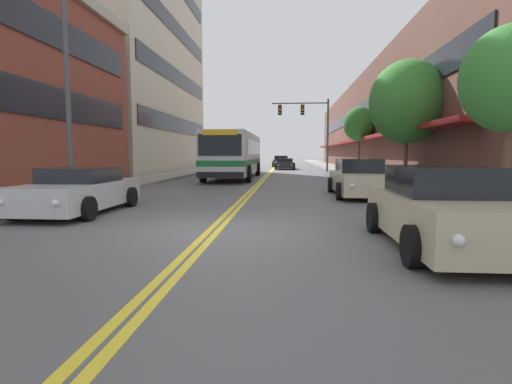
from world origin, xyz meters
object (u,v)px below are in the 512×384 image
(car_dark_grey_moving_lead, at_px, (281,162))
(traffic_signal_mast, at_px, (309,121))
(street_lamp_left_near, at_px, (73,34))
(street_tree_right_near, at_px, (511,80))
(city_bus, at_px, (235,153))
(car_champagne_parked_right_mid, at_px, (359,179))
(car_charcoal_moving_second, at_px, (285,164))
(street_tree_right_far, at_px, (359,124))
(car_silver_parked_left_near, at_px, (79,191))
(car_white_parked_left_mid, at_px, (225,164))
(car_beige_parked_right_foreground, at_px, (443,210))
(street_tree_right_mid, at_px, (408,102))

(car_dark_grey_moving_lead, height_order, traffic_signal_mast, traffic_signal_mast)
(street_lamp_left_near, bearing_deg, street_tree_right_near, -5.68)
(city_bus, xyz_separation_m, car_champagne_parked_right_mid, (6.34, -11.08, -1.00))
(car_charcoal_moving_second, xyz_separation_m, street_tree_right_far, (6.23, -8.69, 3.55))
(car_dark_grey_moving_lead, height_order, street_lamp_left_near, street_lamp_left_near)
(car_silver_parked_left_near, height_order, car_white_parked_left_mid, car_white_parked_left_mid)
(car_white_parked_left_mid, height_order, car_beige_parked_right_foreground, car_beige_parked_right_foreground)
(city_bus, distance_m, car_charcoal_moving_second, 16.48)
(street_tree_right_near, bearing_deg, city_bus, 120.22)
(car_dark_grey_moving_lead, bearing_deg, car_charcoal_moving_second, -85.91)
(car_silver_parked_left_near, height_order, car_charcoal_moving_second, car_silver_parked_left_near)
(car_champagne_parked_right_mid, xyz_separation_m, street_tree_right_far, (3.17, 18.50, 3.44))
(city_bus, distance_m, car_dark_grey_moving_lead, 24.19)
(city_bus, height_order, car_beige_parked_right_foreground, city_bus)
(car_charcoal_moving_second, distance_m, street_tree_right_near, 32.72)
(street_lamp_left_near, bearing_deg, car_beige_parked_right_foreground, -28.28)
(city_bus, height_order, car_silver_parked_left_near, city_bus)
(city_bus, height_order, street_tree_right_near, street_tree_right_near)
(car_charcoal_moving_second, bearing_deg, street_tree_right_mid, -74.45)
(street_lamp_left_near, bearing_deg, traffic_signal_mast, 71.24)
(street_tree_right_near, bearing_deg, car_silver_parked_left_near, -178.79)
(car_champagne_parked_right_mid, bearing_deg, city_bus, 119.79)
(car_charcoal_moving_second, relative_size, traffic_signal_mast, 0.74)
(street_tree_right_far, bearing_deg, car_champagne_parked_right_mid, -99.72)
(car_silver_parked_left_near, bearing_deg, street_tree_right_mid, 40.25)
(city_bus, bearing_deg, car_silver_parked_left_near, -98.02)
(car_silver_parked_left_near, relative_size, traffic_signal_mast, 0.68)
(car_white_parked_left_mid, relative_size, traffic_signal_mast, 0.67)
(street_tree_right_far, bearing_deg, car_silver_parked_left_near, -116.56)
(car_white_parked_left_mid, height_order, car_dark_grey_moving_lead, car_dark_grey_moving_lead)
(street_lamp_left_near, xyz_separation_m, street_tree_right_mid, (12.54, 8.49, -1.11))
(car_silver_parked_left_near, relative_size, street_tree_right_near, 0.94)
(car_silver_parked_left_near, relative_size, street_tree_right_far, 0.83)
(car_champagne_parked_right_mid, bearing_deg, street_tree_right_far, 80.28)
(traffic_signal_mast, bearing_deg, street_tree_right_far, -36.01)
(car_silver_parked_left_near, distance_m, street_tree_right_mid, 15.83)
(car_silver_parked_left_near, xyz_separation_m, street_tree_right_near, (11.55, 0.24, 2.95))
(traffic_signal_mast, relative_size, street_tree_right_mid, 1.08)
(car_white_parked_left_mid, bearing_deg, street_tree_right_far, -15.83)
(street_tree_right_mid, bearing_deg, car_white_parked_left_mid, 125.03)
(traffic_signal_mast, relative_size, street_tree_right_far, 1.22)
(car_charcoal_moving_second, bearing_deg, car_dark_grey_moving_lead, 94.09)
(traffic_signal_mast, bearing_deg, car_white_parked_left_mid, 176.80)
(car_white_parked_left_mid, bearing_deg, street_tree_right_mid, -54.97)
(car_silver_parked_left_near, xyz_separation_m, car_champagne_parked_right_mid, (8.62, 5.08, 0.07))
(car_dark_grey_moving_lead, bearing_deg, street_tree_right_far, -67.73)
(traffic_signal_mast, bearing_deg, car_dark_grey_moving_lead, 101.37)
(car_champagne_parked_right_mid, height_order, traffic_signal_mast, traffic_signal_mast)
(car_beige_parked_right_foreground, bearing_deg, street_tree_right_near, 51.78)
(car_beige_parked_right_foreground, height_order, street_tree_right_far, street_tree_right_far)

